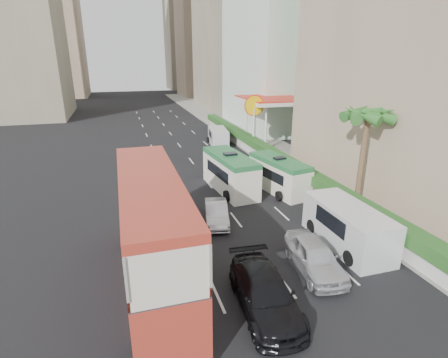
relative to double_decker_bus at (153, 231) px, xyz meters
name	(u,v)px	position (x,y,z in m)	size (l,w,h in m)	color
ground_plane	(274,260)	(6.00, 0.00, -2.53)	(200.00, 200.00, 0.00)	black
double_decker_bus	(153,231)	(0.00, 0.00, 0.00)	(2.50, 11.00, 5.06)	#B33626
car_silver_lane_a	(217,222)	(4.31, 5.02, -2.53)	(1.35, 3.87, 1.28)	silver
car_silver_lane_b	(313,270)	(7.42, -1.40, -2.53)	(1.82, 4.52, 1.54)	silver
car_black	(264,308)	(4.04, -3.26, -2.53)	(2.13, 5.24, 1.52)	black
van_asset	(219,170)	(7.38, 15.26, -2.53)	(2.13, 4.61, 1.28)	silver
minibus_near	(230,173)	(6.86, 10.20, -1.12)	(2.13, 6.38, 2.83)	silver
minibus_far	(279,175)	(10.41, 9.00, -1.26)	(1.91, 5.73, 2.54)	silver
panel_van_near	(347,226)	(10.38, 0.26, -1.40)	(2.26, 5.66, 2.26)	silver
panel_van_far	(218,137)	(10.11, 24.93, -1.59)	(1.89, 4.72, 1.89)	silver
sidewalk	(256,141)	(15.00, 25.00, -2.44)	(6.00, 120.00, 0.18)	#99968C
kerb_wall	(273,163)	(12.20, 14.00, -1.85)	(0.30, 44.00, 1.00)	silver
hedge	(273,154)	(12.20, 14.00, -1.00)	(1.10, 44.00, 0.70)	#2D6626
palm_tree	(362,163)	(13.80, 4.00, 0.85)	(0.36, 0.36, 6.40)	brown
shell_station	(271,122)	(16.00, 23.00, 0.22)	(6.50, 8.00, 5.50)	silver
tower_far_a	(205,7)	(23.00, 82.00, 19.47)	(14.00, 14.00, 44.00)	tan
tower_far_b	(188,23)	(23.00, 104.00, 17.47)	(14.00, 14.00, 40.00)	gray
tower_left_b	(43,1)	(-16.00, 90.00, 20.47)	(16.00, 16.00, 46.00)	tan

